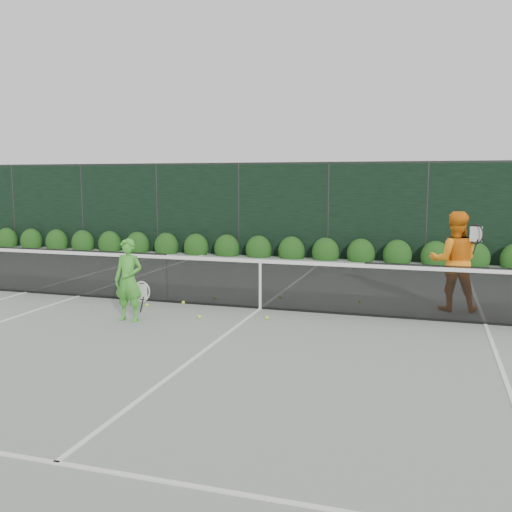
% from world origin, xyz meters
% --- Properties ---
extents(ground, '(80.00, 80.00, 0.00)m').
position_xyz_m(ground, '(0.00, 0.00, 0.00)').
color(ground, gray).
rests_on(ground, ground).
extents(tennis_net, '(12.90, 0.10, 1.07)m').
position_xyz_m(tennis_net, '(-0.02, 0.00, 0.53)').
color(tennis_net, black).
rests_on(tennis_net, ground).
extents(player_woman, '(0.62, 0.37, 1.48)m').
position_xyz_m(player_woman, '(-1.98, -1.58, 0.74)').
color(player_woman, green).
rests_on(player_woman, ground).
extents(player_man, '(0.98, 0.79, 1.92)m').
position_xyz_m(player_man, '(3.59, 0.99, 0.96)').
color(player_man, orange).
rests_on(player_man, ground).
extents(court_lines, '(11.03, 23.83, 0.01)m').
position_xyz_m(court_lines, '(0.00, 0.00, 0.01)').
color(court_lines, white).
rests_on(court_lines, ground).
extents(windscreen_fence, '(32.00, 21.07, 3.06)m').
position_xyz_m(windscreen_fence, '(0.00, -2.71, 1.51)').
color(windscreen_fence, black).
rests_on(windscreen_fence, ground).
extents(hedge_row, '(31.66, 0.65, 0.94)m').
position_xyz_m(hedge_row, '(-0.00, 7.15, 0.23)').
color(hedge_row, '#15340E').
rests_on(hedge_row, ground).
extents(tennis_balls, '(4.07, 2.28, 0.07)m').
position_xyz_m(tennis_balls, '(-0.51, 0.05, 0.03)').
color(tennis_balls, '#DFF736').
rests_on(tennis_balls, ground).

